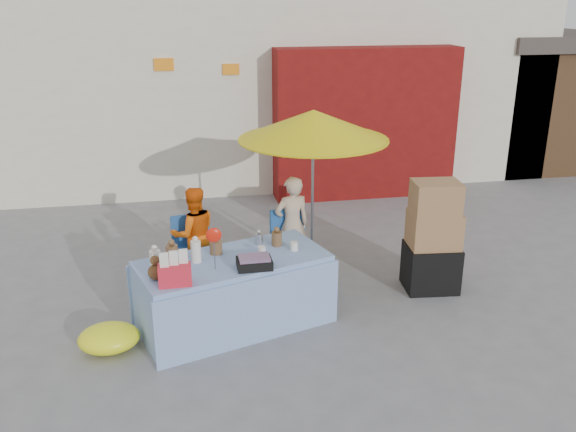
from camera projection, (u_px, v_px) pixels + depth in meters
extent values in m
plane|color=slate|center=(286.00, 318.00, 6.86)|extent=(80.00, 80.00, 0.00)
cube|color=silver|center=(224.00, 55.00, 12.55)|extent=(12.00, 5.00, 4.50)
cube|color=maroon|center=(365.00, 124.00, 10.68)|extent=(3.20, 0.60, 2.60)
cube|color=#4C331E|center=(531.00, 104.00, 13.13)|extent=(2.60, 3.00, 2.40)
cube|color=#3F3833|center=(540.00, 39.00, 12.66)|extent=(2.80, 3.20, 0.30)
cube|color=orange|center=(164.00, 64.00, 9.98)|extent=(0.32, 0.04, 0.20)
cube|color=orange|center=(231.00, 69.00, 10.21)|extent=(0.28, 0.04, 0.18)
cube|color=#93B4EC|center=(234.00, 292.00, 6.60)|extent=(2.18, 1.45, 0.79)
cube|color=#93B4EC|center=(252.00, 312.00, 6.23)|extent=(1.97, 0.64, 0.74)
cube|color=#93B4EC|center=(218.00, 278.00, 7.00)|extent=(1.97, 0.64, 0.74)
cylinder|color=white|center=(155.00, 259.00, 6.22)|extent=(0.15, 0.15, 0.19)
cylinder|color=brown|center=(172.00, 253.00, 6.40)|extent=(0.16, 0.16, 0.17)
cylinder|color=white|center=(196.00, 252.00, 6.35)|extent=(0.13, 0.13, 0.23)
cylinder|color=brown|center=(216.00, 247.00, 6.57)|extent=(0.17, 0.17, 0.15)
cylinder|color=#B2B2B7|center=(259.00, 239.00, 6.83)|extent=(0.12, 0.12, 0.13)
cylinder|color=brown|center=(277.00, 239.00, 6.79)|extent=(0.15, 0.15, 0.16)
cylinder|color=white|center=(262.00, 251.00, 6.55)|extent=(0.11, 0.11, 0.09)
cylinder|color=white|center=(294.00, 246.00, 6.67)|extent=(0.11, 0.11, 0.09)
sphere|color=brown|center=(156.00, 272.00, 5.97)|extent=(0.16, 0.16, 0.16)
ellipsoid|color=red|center=(214.00, 235.00, 6.09)|extent=(0.17, 0.10, 0.16)
cube|color=red|center=(175.00, 275.00, 5.84)|extent=(0.35, 0.24, 0.21)
cube|color=black|center=(254.00, 263.00, 6.24)|extent=(0.42, 0.35, 0.09)
cube|color=#21549A|center=(196.00, 267.00, 7.61)|extent=(0.56, 0.55, 0.45)
cube|color=#21549A|center=(190.00, 229.00, 7.66)|extent=(0.48, 0.13, 0.40)
cube|color=#21549A|center=(294.00, 259.00, 7.83)|extent=(0.56, 0.55, 0.45)
cube|color=#21549A|center=(288.00, 223.00, 7.88)|extent=(0.48, 0.13, 0.40)
imported|color=#F7610D|center=(194.00, 234.00, 7.62)|extent=(0.67, 0.57, 1.22)
imported|color=#CCAE90|center=(292.00, 225.00, 7.83)|extent=(0.52, 0.39, 1.29)
cylinder|color=gray|center=(312.00, 194.00, 7.90)|extent=(0.04, 0.04, 2.00)
cone|color=yellow|center=(313.00, 125.00, 7.59)|extent=(1.90, 1.90, 0.38)
cylinder|color=yellow|center=(313.00, 139.00, 7.65)|extent=(1.90, 1.90, 0.02)
cube|color=black|center=(431.00, 267.00, 7.47)|extent=(0.67, 0.57, 0.57)
cube|color=#A27349|center=(434.00, 229.00, 7.30)|extent=(0.63, 0.51, 0.43)
cube|color=#A27349|center=(436.00, 198.00, 7.13)|extent=(0.58, 0.46, 0.39)
ellipsoid|color=#FBFF1A|center=(109.00, 338.00, 6.20)|extent=(0.70, 0.61, 0.28)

